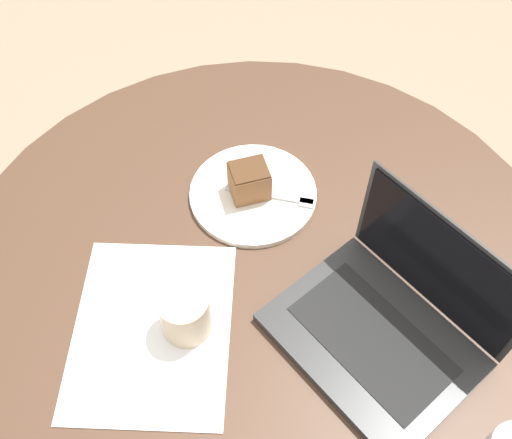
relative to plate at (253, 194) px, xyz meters
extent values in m
plane|color=gray|center=(-0.15, -0.07, -0.77)|extent=(12.00, 12.00, 0.00)
cylinder|color=#4C3323|center=(-0.15, -0.07, -0.76)|extent=(0.49, 0.49, 0.02)
cylinder|color=#4C3323|center=(-0.15, -0.07, -0.39)|extent=(0.10, 0.10, 0.71)
cylinder|color=#4C3323|center=(-0.15, -0.07, -0.02)|extent=(1.12, 1.12, 0.03)
cube|color=#472D1E|center=(-0.20, 0.61, -0.55)|extent=(0.05, 0.05, 0.44)
cube|color=white|center=(-0.32, 0.06, 0.00)|extent=(0.39, 0.35, 0.00)
cylinder|color=silver|center=(0.00, 0.00, 0.00)|extent=(0.24, 0.24, 0.01)
cube|color=brown|center=(0.00, 0.01, 0.04)|extent=(0.09, 0.09, 0.07)
cube|color=#4D311C|center=(0.00, 0.01, 0.07)|extent=(0.09, 0.09, 0.00)
cube|color=silver|center=(0.00, -0.03, 0.01)|extent=(0.04, 0.17, 0.00)
cube|color=silver|center=(0.01, -0.10, 0.01)|extent=(0.03, 0.03, 0.00)
cylinder|color=#C6AD89|center=(-0.29, 0.01, 0.04)|extent=(0.08, 0.08, 0.09)
cube|color=#2D2D2D|center=(-0.22, -0.29, 0.00)|extent=(0.36, 0.39, 0.02)
cube|color=black|center=(-0.22, -0.29, 0.01)|extent=(0.25, 0.29, 0.00)
cube|color=#2D2D2D|center=(-0.11, -0.35, 0.12)|extent=(0.16, 0.28, 0.21)
cube|color=black|center=(-0.11, -0.35, 0.12)|extent=(0.15, 0.26, 0.19)
camera|label=1|loc=(-0.66, -0.25, 0.91)|focal=42.00mm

